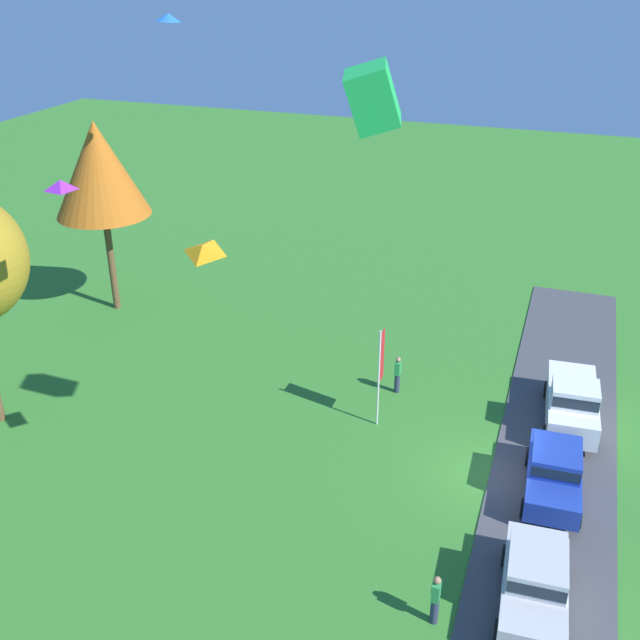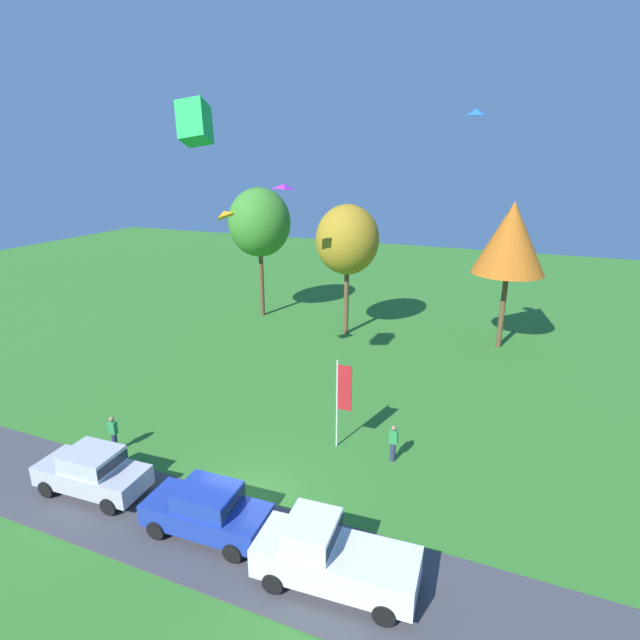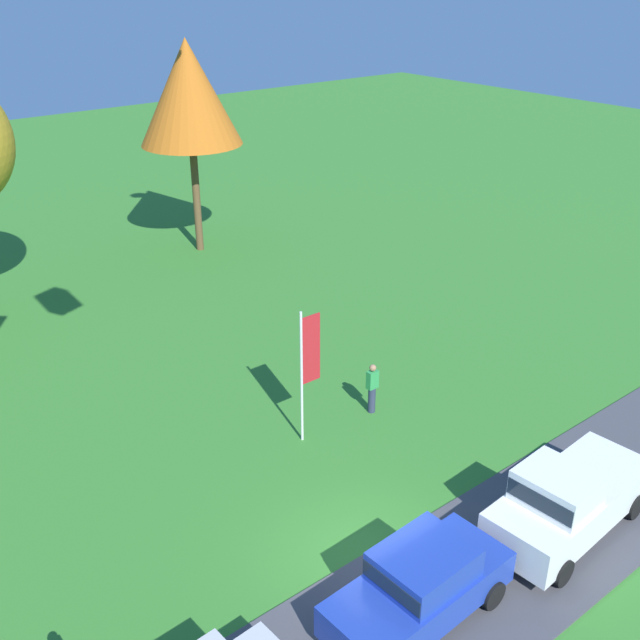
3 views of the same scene
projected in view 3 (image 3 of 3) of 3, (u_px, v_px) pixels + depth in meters
ground_plane at (364, 557)px, 18.12m from camera, size 120.00×120.00×0.00m
pavement_strip at (429, 611)px, 16.60m from camera, size 36.00×4.40×0.06m
car_sedan_mid_row at (420, 584)px, 15.99m from camera, size 4.47×2.10×1.84m
car_pickup_near_entrance at (566, 500)px, 18.35m from camera, size 5.11×2.30×2.14m
person_watching_sky at (372, 388)px, 23.55m from camera, size 0.36×0.24×1.71m
tree_far_right at (189, 93)px, 33.90m from camera, size 4.70×4.70×9.93m
flag_banner at (308, 359)px, 21.49m from camera, size 0.71×0.08×4.26m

